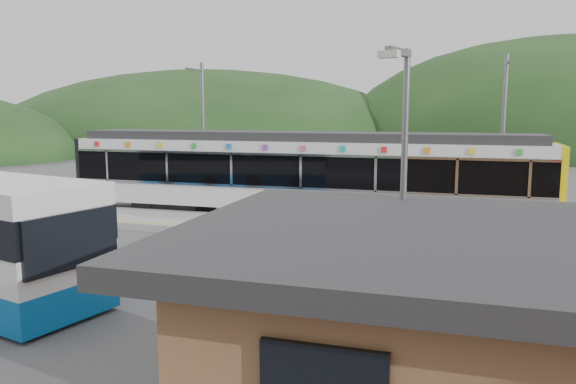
# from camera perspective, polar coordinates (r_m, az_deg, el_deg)

# --- Properties ---
(ground) EXTENTS (120.00, 120.00, 0.00)m
(ground) POSITION_cam_1_polar(r_m,az_deg,el_deg) (18.41, -0.20, -6.37)
(ground) COLOR #4C4C4F
(ground) RESTS_ON ground
(hills) EXTENTS (146.00, 149.00, 26.00)m
(hills) POSITION_cam_1_polar(r_m,az_deg,el_deg) (22.79, 19.01, -3.97)
(hills) COLOR #1E3D19
(hills) RESTS_ON ground
(platform) EXTENTS (26.00, 3.20, 0.30)m
(platform) POSITION_cam_1_polar(r_m,az_deg,el_deg) (21.46, 2.42, -3.85)
(platform) COLOR #9E9E99
(platform) RESTS_ON ground
(yellow_line) EXTENTS (26.00, 0.10, 0.01)m
(yellow_line) POSITION_cam_1_polar(r_m,az_deg,el_deg) (20.20, 1.49, -4.16)
(yellow_line) COLOR yellow
(yellow_line) RESTS_ON platform
(train) EXTENTS (20.44, 3.01, 3.74)m
(train) POSITION_cam_1_polar(r_m,az_deg,el_deg) (24.06, 1.16, 2.09)
(train) COLOR black
(train) RESTS_ON ground
(catenary_mast_west) EXTENTS (0.18, 1.80, 7.00)m
(catenary_mast_west) POSITION_cam_1_polar(r_m,az_deg,el_deg) (28.39, -8.64, 6.14)
(catenary_mast_west) COLOR slate
(catenary_mast_west) RESTS_ON ground
(catenary_mast_east) EXTENTS (0.18, 1.80, 7.00)m
(catenary_mast_east) POSITION_cam_1_polar(r_m,az_deg,el_deg) (25.65, 20.98, 5.48)
(catenary_mast_east) COLOR slate
(catenary_mast_east) RESTS_ON ground
(station_shelter) EXTENTS (9.20, 6.20, 3.00)m
(station_shelter) POSITION_cam_1_polar(r_m,az_deg,el_deg) (8.61, 21.18, -13.35)
(station_shelter) COLOR #90613F
(station_shelter) RESTS_ON ground
(lamp_post) EXTENTS (0.38, 1.06, 5.75)m
(lamp_post) POSITION_cam_1_polar(r_m,az_deg,el_deg) (10.53, 11.62, 1.53)
(lamp_post) COLOR slate
(lamp_post) RESTS_ON ground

